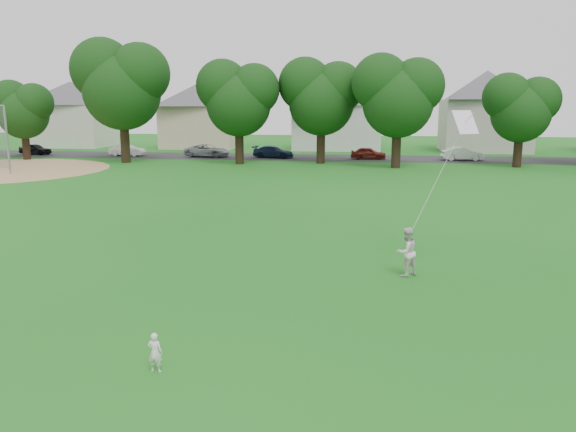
# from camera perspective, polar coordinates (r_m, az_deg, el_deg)

# --- Properties ---
(ground) EXTENTS (160.00, 160.00, 0.00)m
(ground) POSITION_cam_1_polar(r_m,az_deg,el_deg) (13.94, -6.92, -10.79)
(ground) COLOR #155C15
(ground) RESTS_ON ground
(street) EXTENTS (90.00, 7.00, 0.01)m
(street) POSITION_cam_1_polar(r_m,az_deg,el_deg) (54.81, 4.44, 5.93)
(street) COLOR #2D2D30
(street) RESTS_ON ground
(toddler) EXTENTS (0.31, 0.21, 0.83)m
(toddler) POSITION_cam_1_polar(r_m,az_deg,el_deg) (11.70, -13.36, -13.34)
(toddler) COLOR silver
(toddler) RESTS_ON ground
(older_boy) EXTENTS (0.94, 0.92, 1.53)m
(older_boy) POSITION_cam_1_polar(r_m,az_deg,el_deg) (17.61, 11.93, -3.58)
(older_boy) COLOR silver
(older_boy) RESTS_ON ground
(kite) EXTENTS (1.30, 0.82, 4.12)m
(kite) POSITION_cam_1_polar(r_m,az_deg,el_deg) (17.56, 14.78, 3.33)
(kite) COLOR white
(kite) RESTS_ON ground
(tree_row) EXTENTS (80.52, 9.64, 11.07)m
(tree_row) POSITION_cam_1_polar(r_m,az_deg,el_deg) (48.47, 9.34, 12.66)
(tree_row) COLOR black
(tree_row) RESTS_ON ground
(parked_cars) EXTENTS (46.02, 2.50, 1.23)m
(parked_cars) POSITION_cam_1_polar(r_m,az_deg,el_deg) (54.95, -4.50, 6.56)
(parked_cars) COLOR black
(parked_cars) RESTS_ON ground
(house_row) EXTENTS (76.82, 13.98, 10.17)m
(house_row) POSITION_cam_1_polar(r_m,az_deg,el_deg) (64.48, 6.48, 10.98)
(house_row) COLOR silver
(house_row) RESTS_ON ground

